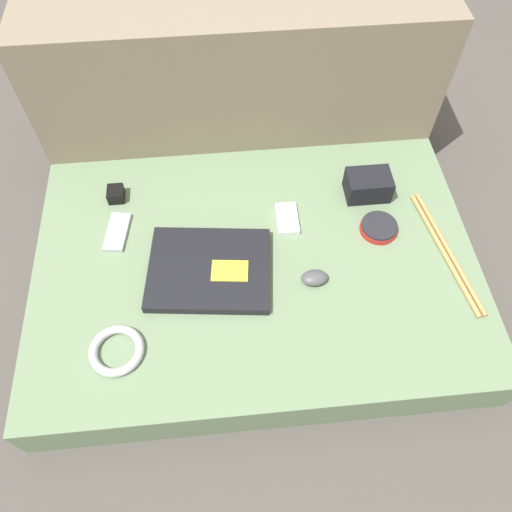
% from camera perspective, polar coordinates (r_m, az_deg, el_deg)
% --- Properties ---
extents(ground_plane, '(8.00, 8.00, 0.00)m').
position_cam_1_polar(ground_plane, '(1.39, -0.00, -3.44)').
color(ground_plane, '#4C4742').
extents(couch_seat, '(1.13, 0.78, 0.13)m').
position_cam_1_polar(couch_seat, '(1.33, -0.00, -2.03)').
color(couch_seat, slate).
rests_on(couch_seat, ground_plane).
extents(couch_backrest, '(1.13, 0.20, 0.51)m').
position_cam_1_polar(couch_backrest, '(1.51, -1.87, 17.94)').
color(couch_backrest, '#7F705B').
rests_on(couch_backrest, ground_plane).
extents(laptop, '(0.33, 0.27, 0.03)m').
position_cam_1_polar(laptop, '(1.25, -5.35, -1.53)').
color(laptop, black).
rests_on(laptop, couch_seat).
extents(computer_mouse, '(0.07, 0.05, 0.03)m').
position_cam_1_polar(computer_mouse, '(1.24, 6.71, -2.48)').
color(computer_mouse, '#4C4C51').
rests_on(computer_mouse, couch_seat).
extents(speaker_puck, '(0.10, 0.10, 0.02)m').
position_cam_1_polar(speaker_puck, '(1.36, 13.86, 3.18)').
color(speaker_puck, red).
rests_on(speaker_puck, couch_seat).
extents(phone_silver, '(0.06, 0.10, 0.01)m').
position_cam_1_polar(phone_silver, '(1.34, 3.60, 4.30)').
color(phone_silver, silver).
rests_on(phone_silver, couch_seat).
extents(phone_black, '(0.07, 0.13, 0.01)m').
position_cam_1_polar(phone_black, '(1.37, -15.57, 2.66)').
color(phone_black, '#B7B7BC').
rests_on(phone_black, couch_seat).
extents(camera_pouch, '(0.12, 0.08, 0.07)m').
position_cam_1_polar(camera_pouch, '(1.41, 12.68, 7.91)').
color(camera_pouch, black).
rests_on(camera_pouch, couch_seat).
extents(charger_brick, '(0.04, 0.05, 0.03)m').
position_cam_1_polar(charger_brick, '(1.43, -15.72, 6.84)').
color(charger_brick, black).
rests_on(charger_brick, couch_seat).
extents(cable_coil, '(0.13, 0.13, 0.02)m').
position_cam_1_polar(cable_coil, '(1.19, -15.66, -10.36)').
color(cable_coil, '#B2B2B7').
rests_on(cable_coil, couch_seat).
extents(drumstick_pair, '(0.09, 0.38, 0.01)m').
position_cam_1_polar(drumstick_pair, '(1.37, 20.91, 0.49)').
color(drumstick_pair, tan).
rests_on(drumstick_pair, couch_seat).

